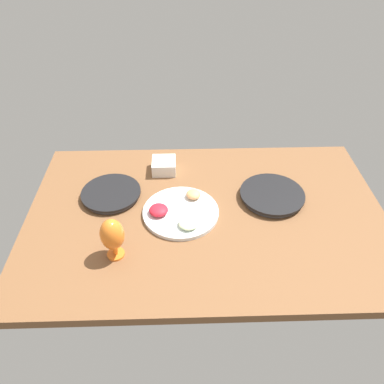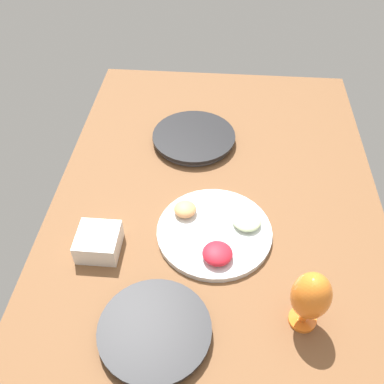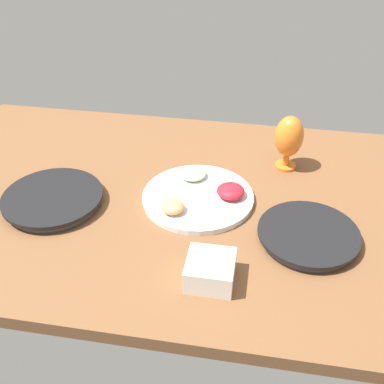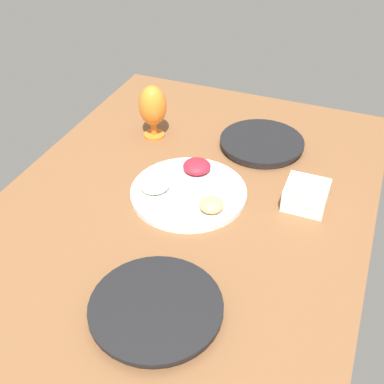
# 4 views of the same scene
# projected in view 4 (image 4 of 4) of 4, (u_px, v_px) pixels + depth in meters

# --- Properties ---
(ground_plane) EXTENTS (1.60, 1.04, 0.04)m
(ground_plane) POSITION_uv_depth(u_px,v_px,m) (173.00, 224.00, 1.38)
(ground_plane) COLOR brown
(dinner_plate_left) EXTENTS (0.30, 0.30, 0.03)m
(dinner_plate_left) POSITION_uv_depth(u_px,v_px,m) (156.00, 309.00, 1.10)
(dinner_plate_left) COLOR #4C4C51
(dinner_plate_left) RESTS_ON ground_plane
(dinner_plate_right) EXTENTS (0.28, 0.28, 0.03)m
(dinner_plate_right) POSITION_uv_depth(u_px,v_px,m) (262.00, 144.00, 1.64)
(dinner_plate_right) COLOR #4C4C51
(dinner_plate_right) RESTS_ON ground_plane
(fruit_platter) EXTENTS (0.34, 0.34, 0.05)m
(fruit_platter) POSITION_uv_depth(u_px,v_px,m) (188.00, 190.00, 1.44)
(fruit_platter) COLOR silver
(fruit_platter) RESTS_ON ground_plane
(hurricane_glass_orange) EXTENTS (0.09, 0.09, 0.19)m
(hurricane_glass_orange) POSITION_uv_depth(u_px,v_px,m) (153.00, 107.00, 1.64)
(hurricane_glass_orange) COLOR orange
(hurricane_glass_orange) RESTS_ON ground_plane
(square_bowl_white) EXTENTS (0.12, 0.12, 0.06)m
(square_bowl_white) POSITION_uv_depth(u_px,v_px,m) (306.00, 194.00, 1.39)
(square_bowl_white) COLOR white
(square_bowl_white) RESTS_ON ground_plane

